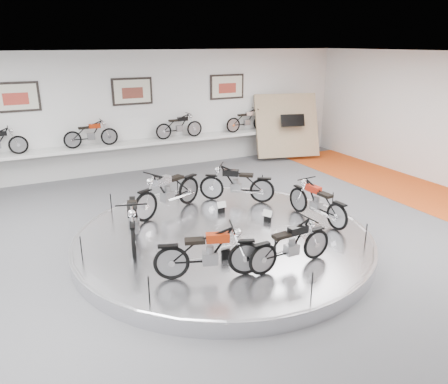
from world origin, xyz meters
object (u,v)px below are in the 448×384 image
bike_b (168,191)px  bike_d (209,252)px  display_platform (223,240)px  bike_f (317,201)px  bike_a (237,183)px  bike_e (291,244)px  bike_c (133,220)px  shelf (138,144)px

bike_b → bike_d: bearing=57.1°
display_platform → bike_d: size_ratio=3.90×
bike_f → bike_a: bearing=22.3°
bike_e → bike_f: size_ratio=0.96×
bike_a → bike_c: bike_c is taller
bike_e → bike_f: (1.82, 1.55, 0.02)m
bike_a → bike_f: size_ratio=1.04×
bike_d → bike_b: bearing=101.6°
display_platform → shelf: bearing=90.0°
bike_b → display_platform: bearing=84.4°
shelf → bike_e: 8.28m
bike_b → bike_e: (1.07, -3.59, -0.09)m
bike_b → bike_f: 3.53m
display_platform → bike_f: 2.36m
shelf → bike_d: size_ratio=6.71×
display_platform → bike_d: bearing=-124.3°
shelf → bike_a: bike_a is taller
shelf → bike_b: 4.72m
display_platform → shelf: 6.46m
bike_d → display_platform: bearing=74.8°
bike_b → shelf: bearing=-123.1°
display_platform → bike_e: (0.44, -1.87, 0.60)m
shelf → bike_f: (2.26, -6.71, -0.23)m
display_platform → shelf: size_ratio=0.58×
bike_b → bike_c: size_ratio=1.06×
bike_b → bike_c: 1.82m
shelf → bike_e: bike_e is taller
bike_a → bike_b: 1.85m
shelf → bike_b: bearing=-97.6°
display_platform → bike_c: 2.01m
shelf → bike_b: bike_b is taller
shelf → bike_c: (-1.86, -6.01, -0.19)m
bike_d → shelf: bearing=101.5°
bike_d → bike_f: size_ratio=1.03×
bike_c → bike_d: 2.09m
bike_a → bike_c: size_ratio=0.95×
display_platform → bike_b: 1.96m
bike_b → bike_d: 3.30m
bike_d → bike_a: bearing=73.7°
display_platform → bike_a: bearing=53.7°
bike_b → bike_f: bike_b is taller
bike_a → bike_e: bike_a is taller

